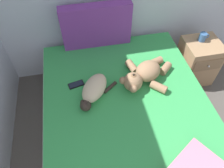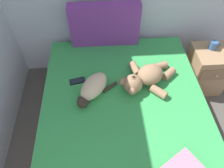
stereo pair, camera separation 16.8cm
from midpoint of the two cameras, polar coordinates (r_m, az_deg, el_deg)
The scene contains 7 objects.
bed at distance 2.13m, azimuth 5.41°, elevation -9.79°, with size 1.55×1.94×0.51m.
patterned_cushion at distance 2.36m, azimuth 0.13°, elevation 15.46°, with size 0.74×0.12×0.48m.
cat at distance 1.94m, azimuth -2.68°, elevation -1.13°, with size 0.39×0.40×0.15m.
teddy_bear at distance 2.04m, azimuth 11.25°, elevation 1.57°, with size 0.58×0.47×0.19m.
cell_phone at distance 2.09m, azimuth -7.02°, elevation 0.72°, with size 0.16×0.10×0.01m.
nightstand at distance 2.77m, azimuth 25.49°, elevation 3.40°, with size 0.40×0.41×0.55m.
mug at distance 2.61m, azimuth 27.27°, elevation 9.17°, with size 0.12×0.08×0.09m.
Camera 2 is at (1.00, 1.52, 2.09)m, focal length 34.13 mm.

